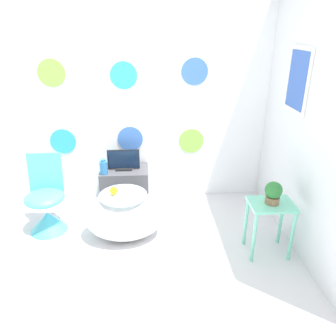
# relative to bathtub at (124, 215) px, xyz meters

# --- Properties ---
(ground_plane) EXTENTS (12.00, 12.00, 0.00)m
(ground_plane) POSITION_rel_bathtub_xyz_m (0.02, -0.76, -0.25)
(ground_plane) COLOR silver
(wall_back_dotted) EXTENTS (4.28, 0.05, 2.60)m
(wall_back_dotted) POSITION_rel_bathtub_xyz_m (0.02, 0.89, 1.05)
(wall_back_dotted) COLOR white
(wall_back_dotted) RESTS_ON ground_plane
(wall_right) EXTENTS (0.06, 2.63, 2.60)m
(wall_right) POSITION_rel_bathtub_xyz_m (1.68, 0.05, 1.05)
(wall_right) COLOR silver
(wall_right) RESTS_ON ground_plane
(bathtub) EXTENTS (0.80, 0.58, 0.50)m
(bathtub) POSITION_rel_bathtub_xyz_m (0.00, 0.00, 0.00)
(bathtub) COLOR white
(bathtub) RESTS_ON ground_plane
(rubber_duck) EXTENTS (0.08, 0.08, 0.09)m
(rubber_duck) POSITION_rel_bathtub_xyz_m (-0.09, -0.01, 0.29)
(rubber_duck) COLOR yellow
(rubber_duck) RESTS_ON bathtub
(chair) EXTENTS (0.41, 0.41, 0.82)m
(chair) POSITION_rel_bathtub_xyz_m (-0.82, 0.18, 0.01)
(chair) COLOR #4CC6DB
(chair) RESTS_ON ground_plane
(tv_cabinet) EXTENTS (0.55, 0.37, 0.47)m
(tv_cabinet) POSITION_rel_bathtub_xyz_m (-0.03, 0.65, -0.02)
(tv_cabinet) COLOR #4C4C51
(tv_cabinet) RESTS_ON ground_plane
(tv) EXTENTS (0.37, 0.12, 0.24)m
(tv) POSITION_rel_bathtub_xyz_m (-0.03, 0.66, 0.32)
(tv) COLOR black
(tv) RESTS_ON tv_cabinet
(vase) EXTENTS (0.09, 0.09, 0.18)m
(vase) POSITION_rel_bathtub_xyz_m (-0.25, 0.54, 0.30)
(vase) COLOR #2D72B7
(vase) RESTS_ON tv_cabinet
(side_table) EXTENTS (0.40, 0.31, 0.54)m
(side_table) POSITION_rel_bathtub_xyz_m (1.37, -0.34, 0.16)
(side_table) COLOR #72D8B7
(side_table) RESTS_ON ground_plane
(potted_plant_left) EXTENTS (0.15, 0.15, 0.21)m
(potted_plant_left) POSITION_rel_bathtub_xyz_m (1.37, -0.34, 0.39)
(potted_plant_left) COLOR #8C6B4C
(potted_plant_left) RESTS_ON side_table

